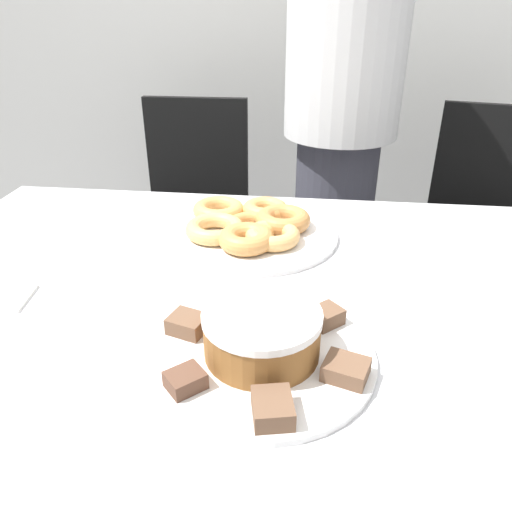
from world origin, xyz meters
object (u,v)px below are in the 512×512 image
Objects in this scene: plate_cake at (262,355)px; office_chair_left at (193,228)px; plate_donuts at (252,234)px; person_standing at (341,119)px; office_chair_right at (479,243)px; frosted_cake at (262,333)px.

office_chair_left is at bearing 108.82° from plate_cake.
office_chair_left is 0.86m from plate_donuts.
plate_donuts is (-0.21, -0.64, -0.12)m from person_standing.
plate_cake is (0.39, -1.14, 0.33)m from office_chair_left.
office_chair_right is at bearing 9.09° from person_standing.
person_standing is 1.07m from plate_cake.
office_chair_right is (0.54, 0.09, -0.45)m from person_standing.
office_chair_right reaches higher than frosted_cake.
person_standing is 0.71m from office_chair_right.
person_standing is at bearing -10.22° from office_chair_left.
plate_donuts is 2.19× the size of frosted_cake.
office_chair_left is (-0.53, 0.09, -0.45)m from person_standing.
plate_donuts is (-0.07, 0.42, 0.00)m from plate_cake.
plate_donuts is (-0.75, -0.72, 0.33)m from office_chair_right.
person_standing is 9.61× the size of frosted_cake.
plate_cake is at bearing 0.00° from frosted_cake.
office_chair_left is 1.26m from frosted_cake.
person_standing is at bearing 82.37° from plate_cake.
office_chair_right is 1.09m from plate_donuts.
plate_cake is 0.89× the size of plate_donuts.
office_chair_left is at bearing 114.01° from plate_donuts.
plate_donuts is at bearing 99.03° from plate_cake.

